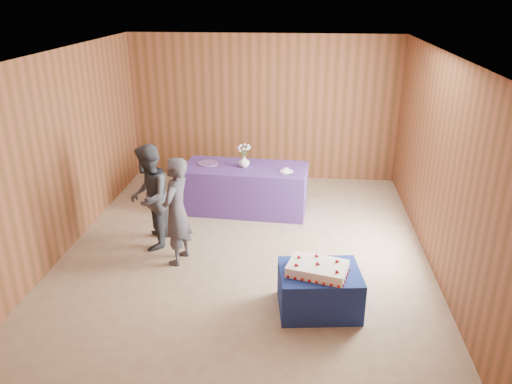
# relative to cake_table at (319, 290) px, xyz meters

# --- Properties ---
(ground) EXTENTS (6.00, 6.00, 0.00)m
(ground) POSITION_rel_cake_table_xyz_m (-0.99, 1.31, -0.25)
(ground) COLOR tan
(ground) RESTS_ON ground
(room_shell) EXTENTS (5.04, 6.04, 2.72)m
(room_shell) POSITION_rel_cake_table_xyz_m (-0.99, 1.31, 1.55)
(room_shell) COLOR brown
(room_shell) RESTS_ON ground
(cake_table) EXTENTS (0.98, 0.81, 0.50)m
(cake_table) POSITION_rel_cake_table_xyz_m (0.00, 0.00, 0.00)
(cake_table) COLOR navy
(cake_table) RESTS_ON ground
(serving_table) EXTENTS (2.05, 1.03, 0.75)m
(serving_table) POSITION_rel_cake_table_xyz_m (-1.16, 2.71, 0.12)
(serving_table) COLOR #473084
(serving_table) RESTS_ON ground
(sheet_cake) EXTENTS (0.75, 0.60, 0.15)m
(sheet_cake) POSITION_rel_cake_table_xyz_m (-0.03, -0.04, 0.31)
(sheet_cake) COLOR white
(sheet_cake) RESTS_ON cake_table
(vase) EXTENTS (0.21, 0.21, 0.18)m
(vase) POSITION_rel_cake_table_xyz_m (-1.17, 2.70, 0.59)
(vase) COLOR white
(vase) RESTS_ON serving_table
(flower_spray) EXTENTS (0.21, 0.21, 0.16)m
(flower_spray) POSITION_rel_cake_table_xyz_m (-1.17, 2.70, 0.82)
(flower_spray) COLOR #235928
(flower_spray) RESTS_ON vase
(platter) EXTENTS (0.35, 0.35, 0.02)m
(platter) POSITION_rel_cake_table_xyz_m (-1.78, 2.80, 0.51)
(platter) COLOR #67478E
(platter) RESTS_ON serving_table
(plate) EXTENTS (0.24, 0.24, 0.01)m
(plate) POSITION_rel_cake_table_xyz_m (-0.48, 2.55, 0.51)
(plate) COLOR white
(plate) RESTS_ON serving_table
(cake_slice) EXTENTS (0.06, 0.06, 0.07)m
(cake_slice) POSITION_rel_cake_table_xyz_m (-0.48, 2.55, 0.54)
(cake_slice) COLOR white
(cake_slice) RESTS_ON plate
(knife) EXTENTS (0.26, 0.04, 0.00)m
(knife) POSITION_rel_cake_table_xyz_m (-0.47, 2.39, 0.50)
(knife) COLOR #B0B0B4
(knife) RESTS_ON serving_table
(guest_left) EXTENTS (0.45, 0.59, 1.47)m
(guest_left) POSITION_rel_cake_table_xyz_m (-1.85, 0.93, 0.48)
(guest_left) COLOR #393842
(guest_left) RESTS_ON ground
(guest_right) EXTENTS (0.66, 0.80, 1.50)m
(guest_right) POSITION_rel_cake_table_xyz_m (-2.33, 1.32, 0.50)
(guest_right) COLOR #363840
(guest_right) RESTS_ON ground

